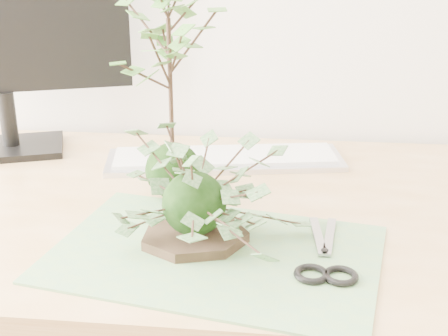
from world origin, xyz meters
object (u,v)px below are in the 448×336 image
at_px(desk, 174,247).
at_px(keyboard, 225,159).
at_px(ivy_kokedama, 194,175).
at_px(maple_kokedama, 169,33).

distance_m(desk, keyboard, 0.23).
bearing_deg(keyboard, ivy_kokedama, -101.28).
bearing_deg(desk, keyboard, 70.66).
height_order(desk, maple_kokedama, maple_kokedama).
relative_size(desk, ivy_kokedama, 4.98).
height_order(ivy_kokedama, keyboard, ivy_kokedama).
bearing_deg(maple_kokedama, keyboard, 67.55).
relative_size(ivy_kokedama, maple_kokedama, 0.81).
xyz_separation_m(maple_kokedama, keyboard, (0.07, 0.17, -0.27)).
xyz_separation_m(ivy_kokedama, keyboard, (0.01, 0.34, -0.10)).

